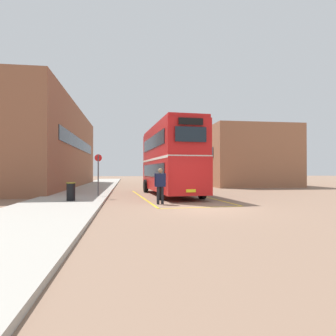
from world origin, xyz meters
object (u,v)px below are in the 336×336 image
at_px(single_deck_bus, 183,171).
at_px(litter_bin, 71,192).
at_px(double_decker_bus, 170,159).
at_px(bus_stop_sign, 98,171).
at_px(pedestrian_boarding, 160,183).

xyz_separation_m(single_deck_bus, litter_bin, (-9.84, -20.51, -1.03)).
relative_size(single_deck_bus, litter_bin, 9.42).
height_order(double_decker_bus, bus_stop_sign, double_decker_bus).
xyz_separation_m(single_deck_bus, pedestrian_boarding, (-5.33, -21.52, -0.58)).
relative_size(double_decker_bus, pedestrian_boarding, 5.49).
relative_size(double_decker_bus, litter_bin, 10.57).
distance_m(pedestrian_boarding, bus_stop_sign, 5.15).
bearing_deg(double_decker_bus, litter_bin, -143.71).
height_order(double_decker_bus, litter_bin, double_decker_bus).
distance_m(double_decker_bus, single_deck_bus, 16.75).
distance_m(single_deck_bus, pedestrian_boarding, 22.18).
bearing_deg(pedestrian_boarding, litter_bin, 167.35).
distance_m(single_deck_bus, litter_bin, 22.77).
xyz_separation_m(single_deck_bus, bus_stop_sign, (-8.73, -17.71, 0.05)).
bearing_deg(bus_stop_sign, pedestrian_boarding, -48.26).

